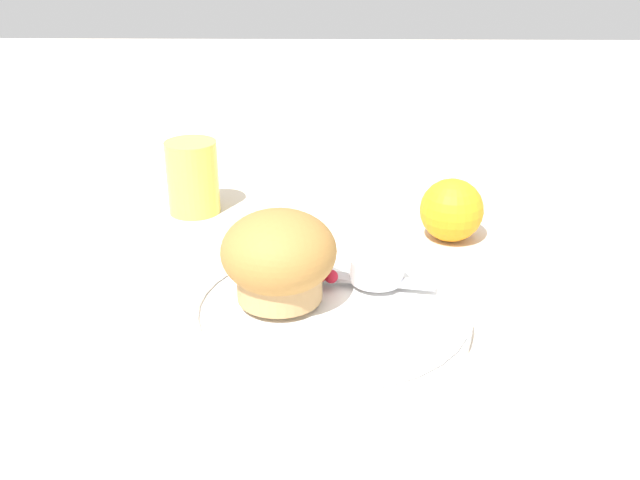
# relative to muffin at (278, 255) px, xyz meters

# --- Properties ---
(ground_plane) EXTENTS (3.00, 3.00, 0.00)m
(ground_plane) POSITION_rel_muffin_xyz_m (0.05, -0.00, -0.06)
(ground_plane) COLOR beige
(plate) EXTENTS (0.24, 0.24, 0.02)m
(plate) POSITION_rel_muffin_xyz_m (0.04, -0.01, -0.05)
(plate) COLOR white
(plate) RESTS_ON ground_plane
(muffin) EXTENTS (0.10, 0.10, 0.08)m
(muffin) POSITION_rel_muffin_xyz_m (0.00, 0.00, 0.00)
(muffin) COLOR tan
(muffin) RESTS_ON plate
(cream_ramekin) EXTENTS (0.05, 0.05, 0.02)m
(cream_ramekin) POSITION_rel_muffin_xyz_m (0.09, 0.03, -0.03)
(cream_ramekin) COLOR silver
(cream_ramekin) RESTS_ON plate
(berry_pair) EXTENTS (0.02, 0.01, 0.01)m
(berry_pair) POSITION_rel_muffin_xyz_m (0.04, 0.02, -0.03)
(berry_pair) COLOR #B7192D
(berry_pair) RESTS_ON plate
(butter_knife) EXTENTS (0.17, 0.04, 0.00)m
(butter_knife) POSITION_rel_muffin_xyz_m (0.06, 0.03, -0.04)
(butter_knife) COLOR #B7B7BC
(butter_knife) RESTS_ON plate
(orange_fruit) EXTENTS (0.07, 0.07, 0.07)m
(orange_fruit) POSITION_rel_muffin_xyz_m (0.18, 0.16, -0.02)
(orange_fruit) COLOR orange
(orange_fruit) RESTS_ON ground_plane
(juice_glass) EXTENTS (0.06, 0.06, 0.09)m
(juice_glass) POSITION_rel_muffin_xyz_m (-0.12, 0.24, -0.02)
(juice_glass) COLOR #EAD14C
(juice_glass) RESTS_ON ground_plane
(folded_napkin) EXTENTS (0.16, 0.09, 0.01)m
(folded_napkin) POSITION_rel_muffin_xyz_m (0.26, -0.04, -0.05)
(folded_napkin) COLOR #B2BCCC
(folded_napkin) RESTS_ON ground_plane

